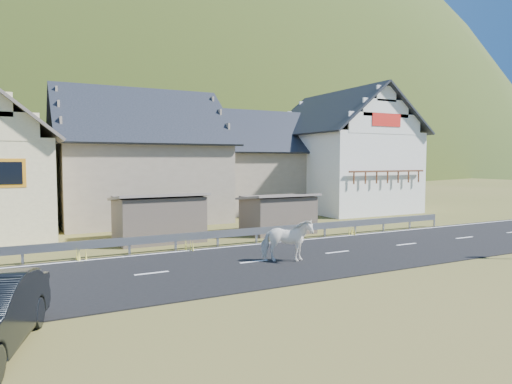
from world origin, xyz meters
TOP-DOWN VIEW (x-y plane):
  - ground at (0.00, 0.00)m, footprint 160.00×160.00m
  - road at (0.00, 0.00)m, footprint 60.00×7.00m
  - lane_markings at (0.00, 0.00)m, footprint 60.00×6.60m
  - guardrail at (-0.00, 3.68)m, footprint 28.10×0.09m
  - shed_left at (-2.00, 6.50)m, footprint 4.30×3.30m
  - shed_right at (4.50, 6.00)m, footprint 3.80×2.90m
  - house_stone_a at (-1.00, 15.00)m, footprint 10.80×9.80m
  - house_stone_b at (9.00, 17.00)m, footprint 9.80×8.80m
  - house_white at (15.00, 14.00)m, footprint 8.80×10.80m
  - mountain at (5.00, 180.00)m, footprint 440.00×280.00m
  - horse at (1.13, -0.58)m, footprint 1.61×2.16m

SIDE VIEW (x-z plane):
  - mountain at x=5.00m, z-range -150.00..110.00m
  - ground at x=0.00m, z-range 0.00..0.00m
  - road at x=0.00m, z-range 0.00..0.04m
  - lane_markings at x=0.00m, z-range 0.04..0.05m
  - guardrail at x=0.00m, z-range 0.19..0.94m
  - horse at x=1.13m, z-range 0.04..1.70m
  - shed_right at x=4.50m, z-range -0.10..2.10m
  - shed_left at x=-2.00m, z-range -0.10..2.30m
  - house_stone_b at x=9.00m, z-range 0.19..8.29m
  - house_stone_a at x=-1.00m, z-range 0.18..9.08m
  - house_white at x=15.00m, z-range 0.21..9.91m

